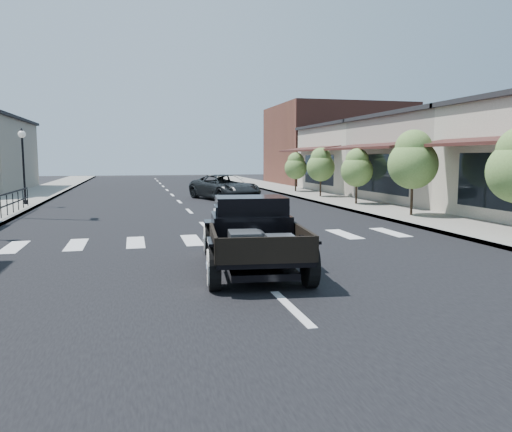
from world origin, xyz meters
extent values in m
plane|color=black|center=(0.00, 0.00, 0.00)|extent=(120.00, 120.00, 0.00)
cube|color=black|center=(0.00, 15.00, 0.01)|extent=(14.00, 80.00, 0.02)
cube|color=gray|center=(-8.50, 15.00, 0.07)|extent=(3.00, 80.00, 0.15)
cube|color=gray|center=(8.50, 15.00, 0.07)|extent=(3.00, 80.00, 0.15)
cube|color=gray|center=(15.00, 13.00, 2.25)|extent=(10.00, 9.00, 4.50)
cube|color=#B8AF9C|center=(15.00, 22.00, 2.25)|extent=(10.00, 9.00, 4.50)
cube|color=brown|center=(15.50, 32.00, 3.50)|extent=(11.00, 10.00, 7.00)
imported|color=black|center=(2.66, 17.75, 0.72)|extent=(3.94, 5.64, 1.43)
camera|label=1|loc=(-2.41, -10.42, 2.43)|focal=35.00mm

